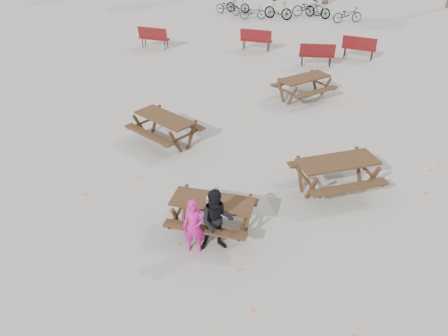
% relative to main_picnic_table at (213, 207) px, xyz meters
% --- Properties ---
extents(ground, '(80.00, 80.00, 0.00)m').
position_rel_main_picnic_table_xyz_m(ground, '(0.00, 0.00, -0.59)').
color(ground, gray).
rests_on(ground, ground).
extents(main_picnic_table, '(1.80, 1.45, 0.78)m').
position_rel_main_picnic_table_xyz_m(main_picnic_table, '(0.00, 0.00, 0.00)').
color(main_picnic_table, '#341C13').
rests_on(main_picnic_table, ground).
extents(food_tray, '(0.18, 0.11, 0.03)m').
position_rel_main_picnic_table_xyz_m(food_tray, '(0.06, -0.05, 0.21)').
color(food_tray, white).
rests_on(food_tray, main_picnic_table).
extents(bread_roll, '(0.14, 0.06, 0.05)m').
position_rel_main_picnic_table_xyz_m(bread_roll, '(0.06, -0.05, 0.25)').
color(bread_roll, tan).
rests_on(bread_roll, food_tray).
extents(soda_bottle, '(0.07, 0.07, 0.17)m').
position_rel_main_picnic_table_xyz_m(soda_bottle, '(-0.08, -0.09, 0.26)').
color(soda_bottle, silver).
rests_on(soda_bottle, main_picnic_table).
extents(child, '(0.51, 0.38, 1.26)m').
position_rel_main_picnic_table_xyz_m(child, '(-0.18, -0.76, 0.04)').
color(child, '#BF177B').
rests_on(child, ground).
extents(adult, '(0.85, 0.76, 1.46)m').
position_rel_main_picnic_table_xyz_m(adult, '(0.26, -0.59, 0.14)').
color(adult, black).
rests_on(adult, ground).
extents(picnic_table_east, '(2.53, 2.39, 0.86)m').
position_rel_main_picnic_table_xyz_m(picnic_table_east, '(2.58, 2.25, -0.16)').
color(picnic_table_east, '#341C13').
rests_on(picnic_table_east, ground).
extents(picnic_table_north, '(2.42, 2.26, 0.83)m').
position_rel_main_picnic_table_xyz_m(picnic_table_north, '(-2.49, 3.56, -0.17)').
color(picnic_table_north, '#341C13').
rests_on(picnic_table_north, ground).
extents(picnic_table_far, '(2.43, 2.44, 0.82)m').
position_rel_main_picnic_table_xyz_m(picnic_table_far, '(1.20, 7.92, -0.18)').
color(picnic_table_far, '#341C13').
rests_on(picnic_table_far, ground).
extents(park_bench_row, '(11.20, 2.25, 1.03)m').
position_rel_main_picnic_table_xyz_m(park_bench_row, '(-0.87, 12.64, -0.07)').
color(park_bench_row, maroon).
rests_on(park_bench_row, ground).
extents(bicycle_row, '(9.05, 2.63, 1.09)m').
position_rel_main_picnic_table_xyz_m(bicycle_row, '(-1.17, 20.12, -0.11)').
color(bicycle_row, black).
rests_on(bicycle_row, ground).
extents(fallen_leaves, '(11.00, 11.00, 0.01)m').
position_rel_main_picnic_table_xyz_m(fallen_leaves, '(0.50, 2.50, -0.58)').
color(fallen_leaves, orange).
rests_on(fallen_leaves, ground).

